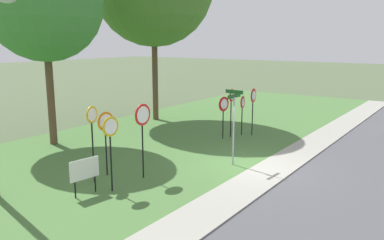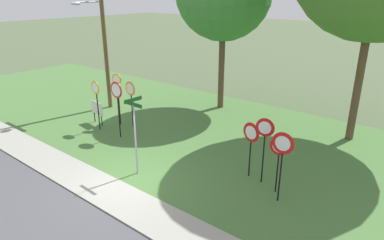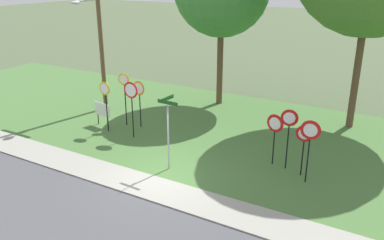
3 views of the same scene
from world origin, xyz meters
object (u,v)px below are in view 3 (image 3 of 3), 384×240
at_px(stop_sign_far_left, 131,97).
at_px(yield_sign_far_left, 275,128).
at_px(yield_sign_near_left, 310,137).
at_px(notice_board, 102,111).
at_px(stop_sign_near_left, 124,89).
at_px(street_name_post, 168,127).
at_px(yield_sign_near_right, 289,125).
at_px(stop_sign_near_right, 139,94).
at_px(stop_sign_far_center, 105,96).
at_px(yield_sign_far_right, 304,139).
at_px(utility_pole, 98,29).

height_order(stop_sign_far_left, yield_sign_far_left, stop_sign_far_left).
bearing_deg(yield_sign_near_left, notice_board, 172.43).
height_order(stop_sign_near_left, street_name_post, street_name_post).
height_order(yield_sign_near_left, yield_sign_near_right, yield_sign_near_right).
distance_m(yield_sign_far_left, notice_board, 9.32).
bearing_deg(notice_board, stop_sign_near_left, 41.70).
bearing_deg(yield_sign_far_left, stop_sign_near_right, -174.45).
xyz_separation_m(stop_sign_near_right, street_name_post, (3.92, -3.28, 0.05)).
relative_size(stop_sign_far_left, yield_sign_near_left, 1.10).
distance_m(stop_sign_far_center, notice_board, 1.38).
height_order(stop_sign_near_left, yield_sign_far_right, stop_sign_near_left).
xyz_separation_m(stop_sign_far_left, notice_board, (-2.37, 0.49, -1.24)).
height_order(stop_sign_far_center, yield_sign_near_left, stop_sign_far_center).
bearing_deg(stop_sign_far_left, utility_pole, 148.53).
bearing_deg(stop_sign_far_left, notice_board, 169.06).
distance_m(yield_sign_near_right, street_name_post, 4.83).
xyz_separation_m(stop_sign_near_right, yield_sign_near_left, (9.12, -1.59, 0.12)).
bearing_deg(stop_sign_near_right, yield_sign_far_left, -1.51).
distance_m(yield_sign_far_left, utility_pole, 11.68).
xyz_separation_m(stop_sign_near_right, notice_board, (-1.80, -0.86, -0.96)).
bearing_deg(yield_sign_far_right, stop_sign_near_right, 165.60).
xyz_separation_m(street_name_post, utility_pole, (-7.55, 4.57, 2.83)).
bearing_deg(stop_sign_near_left, utility_pole, 141.38).
bearing_deg(street_name_post, yield_sign_far_left, 38.54).
bearing_deg(yield_sign_near_left, yield_sign_far_right, 120.26).
bearing_deg(stop_sign_far_center, stop_sign_far_left, 3.44).
xyz_separation_m(yield_sign_far_left, utility_pole, (-11.10, 2.01, 3.02)).
distance_m(stop_sign_near_right, street_name_post, 5.11).
bearing_deg(yield_sign_far_right, notice_board, 171.46).
distance_m(stop_sign_near_left, stop_sign_far_left, 1.80).
distance_m(yield_sign_far_right, street_name_post, 5.35).
xyz_separation_m(stop_sign_near_left, yield_sign_far_right, (9.60, -0.94, -0.40)).
xyz_separation_m(stop_sign_far_left, yield_sign_far_right, (8.24, 0.22, -0.49)).
distance_m(stop_sign_far_left, yield_sign_far_left, 6.95).
bearing_deg(yield_sign_far_left, stop_sign_near_left, -172.68).
height_order(yield_sign_far_left, utility_pole, utility_pole).
xyz_separation_m(yield_sign_near_left, street_name_post, (-5.20, -1.69, -0.07)).
distance_m(yield_sign_near_left, street_name_post, 5.47).
bearing_deg(notice_board, utility_pole, 137.94).
relative_size(street_name_post, utility_pole, 0.36).
bearing_deg(stop_sign_far_center, yield_sign_near_right, 6.20).
bearing_deg(stop_sign_near_right, stop_sign_far_left, -63.09).
height_order(stop_sign_near_right, notice_board, stop_sign_near_right).
height_order(stop_sign_far_left, yield_sign_near_left, stop_sign_far_left).
bearing_deg(stop_sign_near_left, yield_sign_far_left, -14.95).
distance_m(stop_sign_far_left, yield_sign_near_right, 7.54).
relative_size(stop_sign_near_left, yield_sign_near_right, 1.09).
height_order(yield_sign_near_left, street_name_post, street_name_post).
xyz_separation_m(stop_sign_far_center, notice_board, (-0.75, 0.50, -1.05)).
xyz_separation_m(stop_sign_near_right, stop_sign_far_left, (0.57, -1.35, 0.28)).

